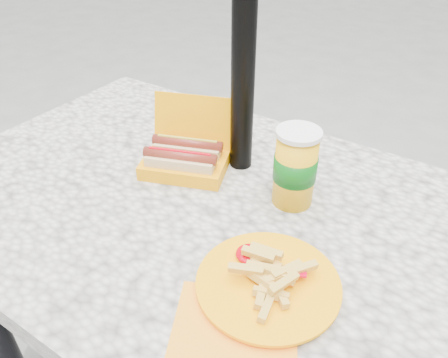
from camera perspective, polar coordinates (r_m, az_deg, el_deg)
The scene contains 5 objects.
picnic_table at distance 0.98m, azimuth -2.91°, elevation -7.66°, with size 1.20×0.80×0.75m.
umbrella_pole at distance 0.88m, azimuth 2.73°, elevation 21.49°, with size 0.05×0.05×2.20m, color black.
hotdog_box at distance 0.98m, azimuth -5.10°, elevation 2.85°, with size 0.23×0.21×0.15m.
fries_plate at distance 0.72m, azimuth 5.40°, elevation -13.71°, with size 0.25×0.35×0.05m.
soda_cup at distance 0.87m, azimuth 9.27°, elevation 1.50°, with size 0.09×0.09×0.16m.
Camera 1 is at (0.44, -0.57, 1.31)m, focal length 35.00 mm.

